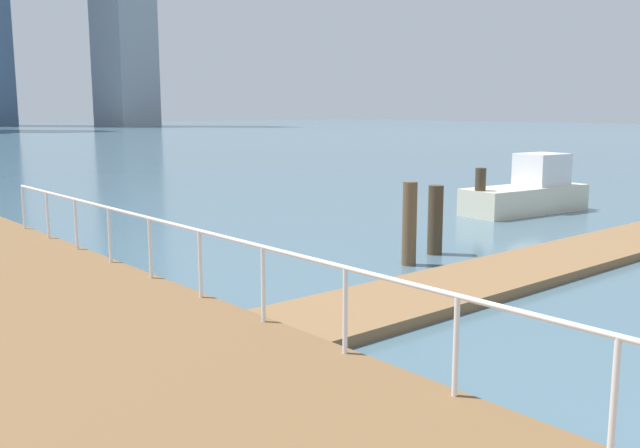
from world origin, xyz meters
name	(u,v)px	position (x,y,z in m)	size (l,w,h in m)	color
ground_plane	(144,230)	(0.00, 20.00, 0.00)	(300.00, 300.00, 0.00)	#476675
floating_dock	(530,267)	(3.78, 10.33, 0.09)	(14.55, 2.00, 0.18)	olive
boardwalk_railing	(345,285)	(-3.15, 8.44, 1.24)	(0.06, 23.13, 1.08)	white
dock_piling_0	(480,193)	(8.73, 15.29, 0.77)	(0.32, 0.32, 1.54)	#473826
dock_piling_1	(409,224)	(2.31, 12.35, 0.89)	(0.31, 0.31, 1.79)	brown
dock_piling_2	(435,220)	(3.60, 12.73, 0.79)	(0.34, 0.34, 1.59)	#473826
moored_boat_1	(529,192)	(10.99, 15.04, 0.65)	(4.67, 2.02, 1.87)	beige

